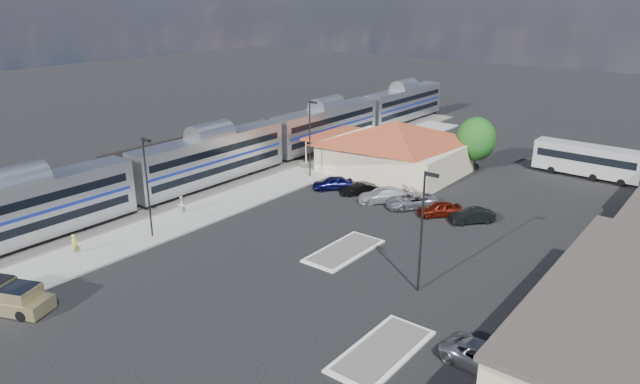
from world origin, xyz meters
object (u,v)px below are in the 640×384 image
Objects in this scene: suv at (486,359)px; station_depot at (394,146)px; pickup_truck at (7,297)px; coach_bus at (588,159)px.

station_depot is at bearing 45.97° from suv.
pickup_truck is at bearing -95.18° from station_depot.
coach_bus is (-5.34, 41.79, 1.45)m from suv.
station_depot is 43.69m from pickup_truck.
coach_bus is at bearing 14.29° from suv.
station_depot reaches higher than suv.
station_depot is at bearing 123.89° from coach_bus.
pickup_truck is (-3.94, -43.46, -2.16)m from station_depot.
coach_bus is (18.75, 12.00, -0.96)m from station_depot.
station_depot is 1.56× the size of coach_bus.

